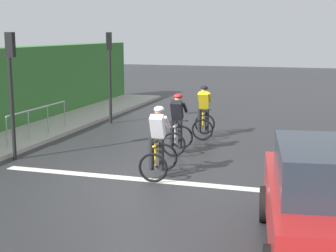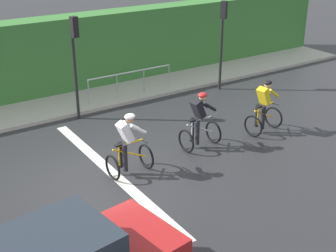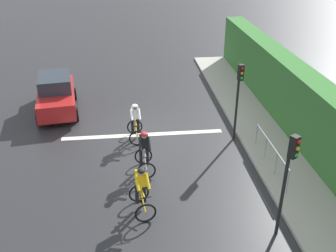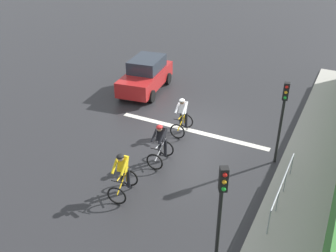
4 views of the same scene
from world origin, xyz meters
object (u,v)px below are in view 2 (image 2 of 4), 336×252
at_px(traffic_light_near_crossing, 75,53).
at_px(traffic_light_far_junction, 223,32).
at_px(cyclist_mid, 128,146).
at_px(cyclist_second, 199,122).
at_px(pedestrian_railing_kerbside, 131,78).
at_px(cyclist_lead, 264,108).

relative_size(traffic_light_near_crossing, traffic_light_far_junction, 1.00).
bearing_deg(cyclist_mid, cyclist_second, 95.73).
distance_m(cyclist_mid, pedestrian_railing_kerbside, 5.64).
distance_m(cyclist_lead, pedestrian_railing_kerbside, 5.22).
bearing_deg(traffic_light_far_junction, cyclist_mid, -57.74).
height_order(cyclist_mid, traffic_light_near_crossing, traffic_light_near_crossing).
xyz_separation_m(traffic_light_near_crossing, pedestrian_railing_kerbside, (-0.71, 2.33, -1.44)).
height_order(traffic_light_far_junction, pedestrian_railing_kerbside, traffic_light_far_junction).
height_order(cyclist_lead, pedestrian_railing_kerbside, cyclist_lead).
distance_m(cyclist_second, traffic_light_near_crossing, 4.62).
height_order(traffic_light_near_crossing, traffic_light_far_junction, same).
distance_m(cyclist_mid, traffic_light_near_crossing, 4.44).
bearing_deg(cyclist_mid, cyclist_lead, 90.33).
xyz_separation_m(cyclist_lead, traffic_light_far_junction, (-3.92, 1.52, 1.43)).
xyz_separation_m(cyclist_mid, traffic_light_far_junction, (-3.94, 6.25, 1.43)).
bearing_deg(traffic_light_far_junction, pedestrian_railing_kerbside, -105.39).
bearing_deg(cyclist_lead, traffic_light_far_junction, 158.74).
height_order(cyclist_lead, traffic_light_near_crossing, traffic_light_near_crossing).
xyz_separation_m(traffic_light_near_crossing, traffic_light_far_junction, (0.24, 5.76, 0.00)).
bearing_deg(cyclist_second, cyclist_mid, -84.27).
height_order(cyclist_mid, traffic_light_far_junction, traffic_light_far_junction).
height_order(cyclist_lead, cyclist_second, same).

